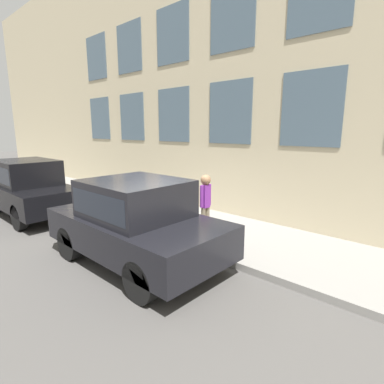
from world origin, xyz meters
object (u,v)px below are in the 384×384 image
(person, at_px, (205,200))
(fire_hydrant, at_px, (179,222))
(parked_car_black_far, at_px, (27,186))
(parked_car_charcoal_near, at_px, (136,219))

(person, bearing_deg, fire_hydrant, 57.08)
(person, bearing_deg, parked_car_black_far, 46.73)
(fire_hydrant, bearing_deg, parked_car_black_far, 108.29)
(parked_car_black_far, bearing_deg, person, -70.44)
(parked_car_charcoal_near, relative_size, parked_car_black_far, 0.89)
(parked_car_charcoal_near, bearing_deg, fire_hydrant, 11.19)
(person, height_order, parked_car_charcoal_near, parked_car_charcoal_near)
(person, xyz_separation_m, parked_car_black_far, (-2.18, 6.15, -0.10))
(fire_hydrant, relative_size, parked_car_black_far, 0.15)
(parked_car_charcoal_near, bearing_deg, parked_car_black_far, 91.81)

